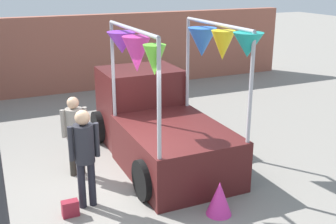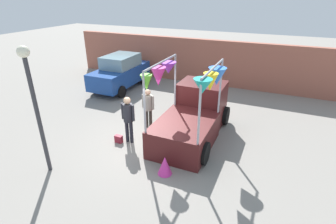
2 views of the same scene
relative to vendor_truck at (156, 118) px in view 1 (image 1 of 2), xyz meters
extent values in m
plane|color=gray|center=(-1.15, -1.32, -0.89)|extent=(60.00, 60.00, 0.00)
cube|color=#4C1919|center=(-0.01, -1.00, -0.39)|extent=(1.90, 2.60, 1.00)
cube|color=#4C1919|center=(-0.01, 1.00, 0.01)|extent=(1.80, 1.40, 1.80)
cube|color=#8CB2C6|center=(-0.01, 1.00, 0.46)|extent=(1.76, 1.37, 0.60)
cylinder|color=black|center=(-0.96, 1.35, -0.51)|extent=(0.22, 0.76, 0.76)
cylinder|color=black|center=(0.94, 1.35, -0.51)|extent=(0.22, 0.76, 0.76)
cylinder|color=black|center=(-0.96, -1.70, -0.51)|extent=(0.22, 0.76, 0.76)
cylinder|color=black|center=(0.94, -1.70, -0.51)|extent=(0.22, 0.76, 0.76)
cylinder|color=#A5A5AD|center=(-0.88, 0.22, 1.10)|extent=(0.07, 0.07, 1.99)
cylinder|color=#A5A5AD|center=(0.86, 0.22, 1.10)|extent=(0.07, 0.07, 1.99)
cylinder|color=#A5A5AD|center=(-0.88, -2.22, 1.10)|extent=(0.07, 0.07, 1.99)
cylinder|color=#A5A5AD|center=(0.86, -2.22, 1.10)|extent=(0.07, 0.07, 1.99)
cylinder|color=#A5A5AD|center=(-0.88, -1.00, 2.10)|extent=(0.07, 2.44, 0.07)
cylinder|color=#A5A5AD|center=(0.86, -1.00, 2.10)|extent=(0.07, 2.44, 0.07)
cone|color=#66CC33|center=(-0.88, -2.05, 1.73)|extent=(0.44, 0.44, 0.49)
cone|color=teal|center=(0.86, -2.05, 1.85)|extent=(0.58, 0.58, 0.43)
cone|color=#D83399|center=(-0.88, -1.24, 1.69)|extent=(0.58, 0.58, 0.62)
cone|color=yellow|center=(0.86, -1.24, 1.73)|extent=(0.65, 0.65, 0.56)
cone|color=purple|center=(-0.88, -0.43, 1.77)|extent=(0.74, 0.74, 0.41)
cone|color=blue|center=(0.86, -0.43, 1.67)|extent=(0.65, 0.65, 0.59)
cylinder|color=black|center=(-2.05, -1.52, -0.47)|extent=(0.13, 0.13, 0.85)
cylinder|color=black|center=(-1.87, -1.52, -0.47)|extent=(0.13, 0.13, 0.85)
cylinder|color=#26262D|center=(-1.96, -1.52, 0.30)|extent=(0.34, 0.34, 0.67)
sphere|color=tan|center=(-1.96, -1.52, 0.76)|extent=(0.26, 0.26, 0.26)
cylinder|color=#26262D|center=(-2.18, -1.52, 0.33)|extent=(0.09, 0.09, 0.61)
cylinder|color=#26262D|center=(-1.74, -1.52, 0.33)|extent=(0.09, 0.09, 0.61)
cylinder|color=#2D2823|center=(-1.93, -0.22, -0.50)|extent=(0.13, 0.13, 0.79)
cylinder|color=#2D2823|center=(-1.75, -0.22, -0.50)|extent=(0.13, 0.13, 0.79)
cylinder|color=gray|center=(-1.84, -0.22, 0.21)|extent=(0.34, 0.34, 0.62)
sphere|color=tan|center=(-1.84, -0.22, 0.64)|extent=(0.24, 0.24, 0.24)
cylinder|color=gray|center=(-2.06, -0.22, 0.24)|extent=(0.09, 0.09, 0.56)
cylinder|color=gray|center=(-1.62, -0.22, 0.24)|extent=(0.09, 0.09, 0.56)
cube|color=maroon|center=(-2.31, -1.72, -0.75)|extent=(0.28, 0.16, 0.28)
cylinder|color=#333338|center=(-3.37, -3.98, 0.88)|extent=(0.12, 0.12, 3.54)
cube|color=#9E5947|center=(-1.15, 6.25, 0.41)|extent=(18.00, 0.36, 2.60)
cone|color=#D83399|center=(0.01, -2.70, -0.59)|extent=(0.58, 0.58, 0.60)
camera|label=1|loc=(-3.37, -8.09, 3.02)|focal=45.00mm
camera|label=2|loc=(2.74, -8.62, 4.21)|focal=28.00mm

